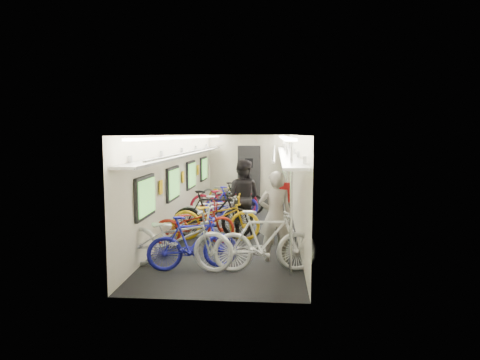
% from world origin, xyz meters
% --- Properties ---
extents(train_car_shell, '(10.00, 10.00, 10.00)m').
position_xyz_m(train_car_shell, '(-0.36, 0.71, 1.66)').
color(train_car_shell, black).
rests_on(train_car_shell, ground).
extents(bicycle_0, '(2.26, 1.14, 1.13)m').
position_xyz_m(bicycle_0, '(-0.79, -3.58, 0.57)').
color(bicycle_0, silver).
rests_on(bicycle_0, ground).
extents(bicycle_1, '(1.70, 0.94, 0.98)m').
position_xyz_m(bicycle_1, '(-0.48, -3.59, 0.49)').
color(bicycle_1, '#1A1B9F').
rests_on(bicycle_1, ground).
extents(bicycle_2, '(1.90, 1.18, 0.94)m').
position_xyz_m(bicycle_2, '(-0.78, -1.89, 0.47)').
color(bicycle_2, maroon).
rests_on(bicycle_2, ground).
extents(bicycle_3, '(1.88, 0.54, 1.13)m').
position_xyz_m(bicycle_3, '(-0.48, -1.25, 0.56)').
color(bicycle_3, black).
rests_on(bicycle_3, ground).
extents(bicycle_4, '(2.06, 0.77, 1.07)m').
position_xyz_m(bicycle_4, '(-0.38, -1.44, 0.54)').
color(bicycle_4, gold).
rests_on(bicycle_4, ground).
extents(bicycle_5, '(1.71, 0.84, 0.99)m').
position_xyz_m(bicycle_5, '(-0.30, -1.06, 0.50)').
color(bicycle_5, silver).
rests_on(bicycle_5, ground).
extents(bicycle_6, '(1.85, 0.90, 0.93)m').
position_xyz_m(bicycle_6, '(-0.61, -0.37, 0.47)').
color(bicycle_6, '#BCBBC0').
rests_on(bicycle_6, ground).
extents(bicycle_7, '(1.65, 0.92, 0.95)m').
position_xyz_m(bicycle_7, '(-0.25, 1.05, 0.48)').
color(bicycle_7, '#1E1DAE').
rests_on(bicycle_7, ground).
extents(bicycle_8, '(2.19, 1.49, 1.09)m').
position_xyz_m(bicycle_8, '(-0.50, 1.37, 0.55)').
color(bicycle_8, maroon).
rests_on(bicycle_8, ground).
extents(bicycle_9, '(1.65, 0.58, 0.97)m').
position_xyz_m(bicycle_9, '(-0.15, 1.84, 0.49)').
color(bicycle_9, black).
rests_on(bicycle_9, ground).
extents(bicycle_10, '(1.85, 1.27, 0.92)m').
position_xyz_m(bicycle_10, '(-0.46, 2.92, 0.46)').
color(bicycle_10, gold).
rests_on(bicycle_10, ground).
extents(bicycle_11, '(1.89, 0.75, 1.11)m').
position_xyz_m(bicycle_11, '(0.81, -3.61, 0.55)').
color(bicycle_11, silver).
rests_on(bicycle_11, ground).
extents(bicycle_12, '(1.91, 1.19, 0.95)m').
position_xyz_m(bicycle_12, '(-0.65, 2.89, 0.47)').
color(bicycle_12, slate).
rests_on(bicycle_12, ground).
extents(passenger_near, '(0.67, 0.48, 1.74)m').
position_xyz_m(passenger_near, '(0.99, -2.95, 0.87)').
color(passenger_near, gray).
rests_on(passenger_near, ground).
extents(passenger_mid, '(1.01, 0.86, 1.83)m').
position_xyz_m(passenger_mid, '(0.20, -0.86, 0.91)').
color(passenger_mid, black).
rests_on(passenger_mid, ground).
extents(backpack, '(0.29, 0.20, 0.38)m').
position_xyz_m(backpack, '(1.17, -2.54, 1.28)').
color(backpack, '#A31110').
rests_on(backpack, passenger_near).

